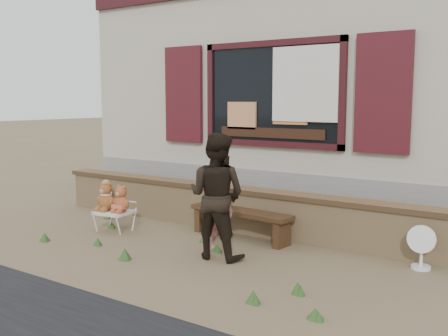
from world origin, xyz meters
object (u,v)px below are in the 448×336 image
Objects in this scene: bench at (240,218)px; teddy_bear_right at (122,198)px; teddy_bear_left at (107,196)px; child at (219,210)px; adult at (217,196)px; folding_chair at (115,213)px.

bench is 1.80m from teddy_bear_right.
child reaches higher than teddy_bear_left.
child is (0.14, -0.73, 0.26)m from bench.
child is at bearing -68.58° from adult.
child is 0.72× the size of adult.
adult is (1.88, -0.22, 0.27)m from teddy_bear_right.
teddy_bear_right is at bearing -0.00° from teddy_bear_left.
adult reaches higher than child.
child is (1.78, -0.02, 0.05)m from teddy_bear_right.
child is at bearing -8.67° from folding_chair.
folding_chair is at bearing -152.39° from bench.
bench is 3.66× the size of teddy_bear_left.
teddy_bear_left is 2.05m from child.
adult is (0.10, -0.20, 0.22)m from child.
teddy_bear_right is 0.26× the size of adult.
adult reaches higher than bench.
bench is 1.05× the size of adult.
teddy_bear_right is (0.28, 0.04, -0.02)m from teddy_bear_left.
teddy_bear_right is 1.91m from adult.
teddy_bear_right is 0.37× the size of child.
teddy_bear_left is 0.40× the size of child.
child reaches higher than folding_chair.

